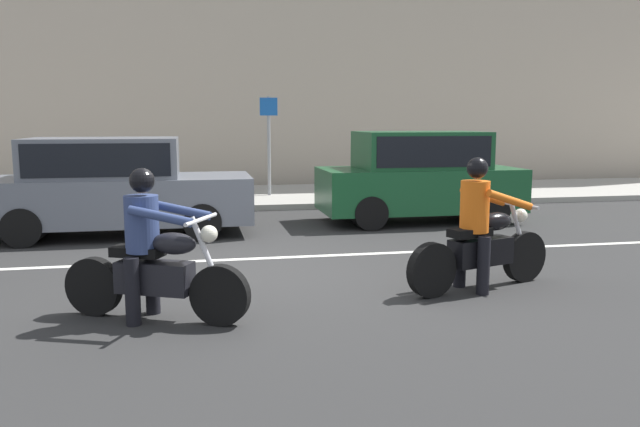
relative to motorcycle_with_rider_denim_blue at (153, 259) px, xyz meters
The scene contains 8 objects.
ground_plane 2.31m from the motorcycle_with_rider_denim_blue, 53.00° to the left, with size 80.00×80.00×0.00m, color #292929.
sidewalk_slab 9.88m from the motorcycle_with_rider_denim_blue, 82.22° to the left, with size 40.00×4.40×0.14m, color #99968E.
lane_marking_stripe 2.94m from the motorcycle_with_rider_denim_blue, 68.62° to the left, with size 18.00×0.14×0.01m, color silver.
motorcycle_with_rider_denim_blue is the anchor object (origin of this frame).
motorcycle_with_rider_orange_stripe 3.79m from the motorcycle_with_rider_denim_blue, ahead, with size 2.05×0.90×1.59m.
parked_sedan_slate_gray 5.15m from the motorcycle_with_rider_denim_blue, 100.79° to the left, with size 4.58×1.82×1.72m.
parked_hatchback_forest_green 7.29m from the motorcycle_with_rider_denim_blue, 48.56° to the left, with size 3.93×1.76×1.80m.
street_sign_post 9.76m from the motorcycle_with_rider_denim_blue, 76.38° to the left, with size 0.44×0.08×2.47m.
Camera 1 is at (-0.89, -8.22, 2.02)m, focal length 35.50 mm.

